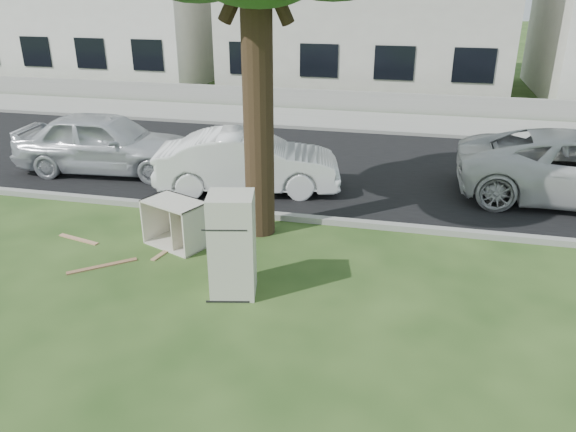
% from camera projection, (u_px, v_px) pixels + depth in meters
% --- Properties ---
extents(ground, '(120.00, 120.00, 0.00)m').
position_uv_depth(ground, '(255.00, 279.00, 9.00)').
color(ground, '#233F16').
extents(road, '(120.00, 7.00, 0.01)m').
position_uv_depth(road, '(320.00, 166.00, 14.37)').
color(road, black).
rests_on(road, ground).
extents(kerb_near, '(120.00, 0.18, 0.12)m').
position_uv_depth(kerb_near, '(289.00, 220.00, 11.20)').
color(kerb_near, gray).
rests_on(kerb_near, ground).
extents(kerb_far, '(120.00, 0.18, 0.12)m').
position_uv_depth(kerb_far, '(339.00, 131.00, 17.56)').
color(kerb_far, gray).
rests_on(kerb_far, ground).
extents(sidewalk, '(120.00, 2.80, 0.01)m').
position_uv_depth(sidewalk, '(345.00, 121.00, 18.85)').
color(sidewalk, gray).
rests_on(sidewalk, ground).
extents(low_wall, '(120.00, 0.15, 0.70)m').
position_uv_depth(low_wall, '(352.00, 101.00, 20.15)').
color(low_wall, gray).
rests_on(low_wall, ground).
extents(fridge, '(0.78, 0.74, 1.61)m').
position_uv_depth(fridge, '(232.00, 245.00, 8.32)').
color(fridge, beige).
rests_on(fridge, ground).
extents(cabinet, '(1.25, 1.03, 0.84)m').
position_uv_depth(cabinet, '(176.00, 223.00, 10.02)').
color(cabinet, white).
rests_on(cabinet, ground).
extents(plank_a, '(0.94, 0.81, 0.02)m').
position_uv_depth(plank_a, '(102.00, 266.00, 9.39)').
color(plank_a, '#936647').
rests_on(plank_a, ground).
extents(plank_b, '(0.90, 0.30, 0.02)m').
position_uv_depth(plank_b, '(78.00, 239.00, 10.35)').
color(plank_b, tan).
rests_on(plank_b, ground).
extents(plank_c, '(0.26, 0.80, 0.02)m').
position_uv_depth(plank_c, '(167.00, 251.00, 9.91)').
color(plank_c, tan).
rests_on(plank_c, ground).
extents(car_center, '(4.26, 2.25, 1.33)m').
position_uv_depth(car_center, '(248.00, 162.00, 12.49)').
color(car_center, white).
rests_on(car_center, ground).
extents(car_left, '(4.48, 2.10, 1.48)m').
position_uv_depth(car_left, '(106.00, 142.00, 13.70)').
color(car_left, silver).
rests_on(car_left, ground).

